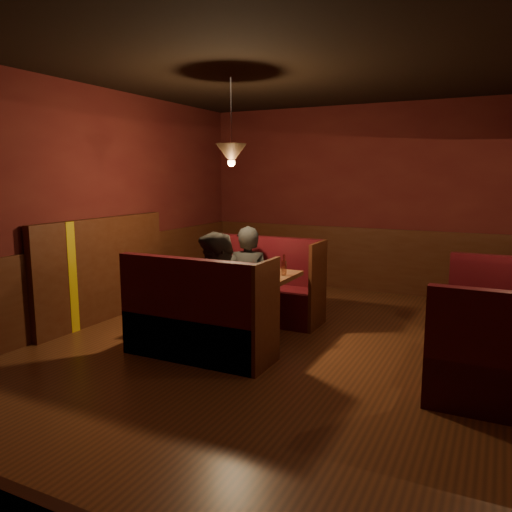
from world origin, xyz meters
The scene contains 6 objects.
room centered at (-0.28, 0.05, 1.05)m, with size 6.02×7.02×2.92m.
main_table centered at (-1.12, 0.54, 0.58)m, with size 1.39×0.85×0.98m.
main_bench_far centered at (-1.11, 1.33, 0.33)m, with size 1.53×0.55×1.04m.
main_bench_near centered at (-1.11, -0.25, 0.33)m, with size 1.53×0.55×1.04m.
diner_a centered at (-1.23, 1.10, 0.78)m, with size 0.57×0.37×1.56m, color black.
diner_b centered at (-1.00, -0.01, 0.80)m, with size 0.78×0.61×1.60m, color black.
Camera 1 is at (1.55, -4.28, 1.83)m, focal length 35.00 mm.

